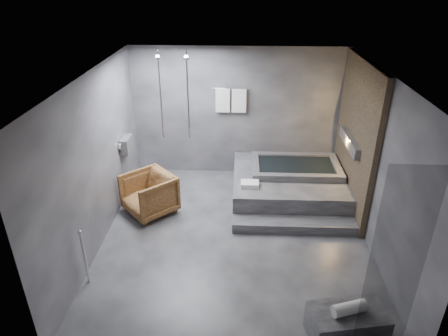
{
  "coord_description": "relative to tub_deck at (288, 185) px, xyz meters",
  "views": [
    {
      "loc": [
        0.06,
        -5.66,
        4.2
      ],
      "look_at": [
        -0.2,
        0.3,
        1.19
      ],
      "focal_mm": 32.0,
      "sensor_mm": 36.0,
      "label": 1
    }
  ],
  "objects": [
    {
      "name": "deck_towel",
      "position": [
        -0.79,
        -0.53,
        0.29
      ],
      "size": [
        0.34,
        0.25,
        0.09
      ],
      "primitive_type": "cube",
      "rotation": [
        0.0,
        0.0,
        0.0
      ],
      "color": "white",
      "rests_on": "tub_deck"
    },
    {
      "name": "driftwood_chair",
      "position": [
        -2.68,
        -0.72,
        0.14
      ],
      "size": [
        1.2,
        1.2,
        0.78
      ],
      "primitive_type": "imported",
      "rotation": [
        0.0,
        0.0,
        -0.82
      ],
      "color": "#492A12",
      "rests_on": "ground"
    },
    {
      "name": "room",
      "position": [
        -0.65,
        -1.21,
        1.48
      ],
      "size": [
        5.0,
        5.04,
        2.82
      ],
      "color": "#2F2F32",
      "rests_on": "ground"
    },
    {
      "name": "tub_step",
      "position": [
        0.0,
        -1.18,
        -0.16
      ],
      "size": [
        2.2,
        0.36,
        0.18
      ],
      "primitive_type": "cube",
      "color": "#343437",
      "rests_on": "ground"
    },
    {
      "name": "concrete_bench",
      "position": [
        0.39,
        -3.48,
        -0.04
      ],
      "size": [
        1.01,
        0.67,
        0.42
      ],
      "primitive_type": "cube",
      "rotation": [
        0.0,
        0.0,
        0.18
      ],
      "color": "#2E2E30",
      "rests_on": "ground"
    },
    {
      "name": "rolled_towel",
      "position": [
        0.38,
        -3.49,
        0.25
      ],
      "size": [
        0.46,
        0.28,
        0.16
      ],
      "primitive_type": "cylinder",
      "rotation": [
        0.0,
        1.57,
        0.32
      ],
      "color": "silver",
      "rests_on": "concrete_bench"
    },
    {
      "name": "tub_deck",
      "position": [
        0.0,
        0.0,
        0.0
      ],
      "size": [
        2.2,
        2.0,
        0.5
      ],
      "primitive_type": "cube",
      "color": "#343437",
      "rests_on": "ground"
    }
  ]
}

